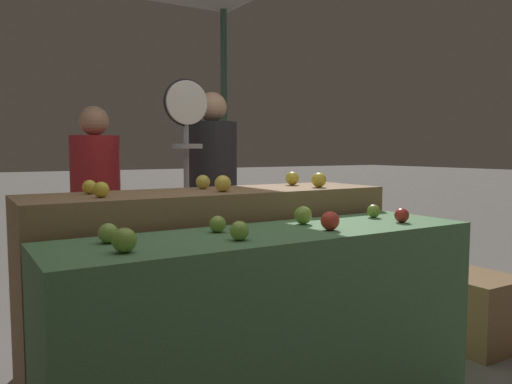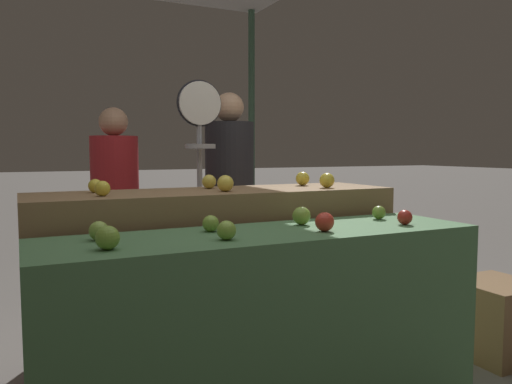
# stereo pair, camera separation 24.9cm
# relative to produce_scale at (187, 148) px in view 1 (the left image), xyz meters

# --- Properties ---
(display_counter_front) EXTENTS (1.98, 0.55, 0.89)m
(display_counter_front) POSITION_rel_produce_scale_xyz_m (-0.11, -1.22, -0.81)
(display_counter_front) COLOR #4C7A4C
(display_counter_front) RESTS_ON ground_plane
(display_counter_back) EXTENTS (1.98, 0.55, 1.03)m
(display_counter_back) POSITION_rel_produce_scale_xyz_m (-0.11, -0.62, -0.74)
(display_counter_back) COLOR olive
(display_counter_back) RESTS_ON ground_plane
(apple_front_0) EXTENTS (0.09, 0.09, 0.09)m
(apple_front_0) POSITION_rel_produce_scale_xyz_m (-0.82, -1.33, -0.33)
(apple_front_0) COLOR #7AA338
(apple_front_0) RESTS_ON display_counter_front
(apple_front_1) EXTENTS (0.08, 0.08, 0.08)m
(apple_front_1) POSITION_rel_produce_scale_xyz_m (-0.35, -1.33, -0.33)
(apple_front_1) COLOR #84AD3D
(apple_front_1) RESTS_ON display_counter_front
(apple_front_2) EXTENTS (0.09, 0.09, 0.09)m
(apple_front_2) POSITION_rel_produce_scale_xyz_m (0.12, -1.32, -0.33)
(apple_front_2) COLOR red
(apple_front_2) RESTS_ON display_counter_front
(apple_front_3) EXTENTS (0.07, 0.07, 0.07)m
(apple_front_3) POSITION_rel_produce_scale_xyz_m (0.58, -1.32, -0.33)
(apple_front_3) COLOR #B72D23
(apple_front_3) RESTS_ON display_counter_front
(apple_front_4) EXTENTS (0.08, 0.08, 0.08)m
(apple_front_4) POSITION_rel_produce_scale_xyz_m (-0.82, -1.12, -0.33)
(apple_front_4) COLOR #8EB247
(apple_front_4) RESTS_ON display_counter_front
(apple_front_5) EXTENTS (0.07, 0.07, 0.07)m
(apple_front_5) POSITION_rel_produce_scale_xyz_m (-0.34, -1.11, -0.33)
(apple_front_5) COLOR #84AD3D
(apple_front_5) RESTS_ON display_counter_front
(apple_front_6) EXTENTS (0.09, 0.09, 0.09)m
(apple_front_6) POSITION_rel_produce_scale_xyz_m (0.13, -1.11, -0.33)
(apple_front_6) COLOR #84AD3D
(apple_front_6) RESTS_ON display_counter_front
(apple_front_7) EXTENTS (0.07, 0.07, 0.07)m
(apple_front_7) POSITION_rel_produce_scale_xyz_m (0.59, -1.11, -0.34)
(apple_front_7) COLOR #7AA338
(apple_front_7) RESTS_ON display_counter_front
(apple_back_0) EXTENTS (0.07, 0.07, 0.07)m
(apple_back_0) POSITION_rel_produce_scale_xyz_m (-0.74, -0.72, -0.19)
(apple_back_0) COLOR gold
(apple_back_0) RESTS_ON display_counter_back
(apple_back_1) EXTENTS (0.09, 0.09, 0.09)m
(apple_back_1) POSITION_rel_produce_scale_xyz_m (-0.12, -0.72, -0.19)
(apple_back_1) COLOR yellow
(apple_back_1) RESTS_ON display_counter_back
(apple_back_2) EXTENTS (0.09, 0.09, 0.09)m
(apple_back_2) POSITION_rel_produce_scale_xyz_m (0.52, -0.73, -0.19)
(apple_back_2) COLOR gold
(apple_back_2) RESTS_ON display_counter_back
(apple_back_3) EXTENTS (0.07, 0.07, 0.07)m
(apple_back_3) POSITION_rel_produce_scale_xyz_m (-0.74, -0.50, -0.19)
(apple_back_3) COLOR gold
(apple_back_3) RESTS_ON display_counter_back
(apple_back_4) EXTENTS (0.08, 0.08, 0.08)m
(apple_back_4) POSITION_rel_produce_scale_xyz_m (-0.12, -0.50, -0.19)
(apple_back_4) COLOR gold
(apple_back_4) RESTS_ON display_counter_back
(apple_back_5) EXTENTS (0.08, 0.08, 0.08)m
(apple_back_5) POSITION_rel_produce_scale_xyz_m (0.50, -0.50, -0.19)
(apple_back_5) COLOR gold
(apple_back_5) RESTS_ON display_counter_back
(produce_scale) EXTENTS (0.31, 0.20, 1.71)m
(produce_scale) POSITION_rel_produce_scale_xyz_m (0.00, 0.00, 0.00)
(produce_scale) COLOR #99999E
(produce_scale) RESTS_ON ground_plane
(person_vendor_at_scale) EXTENTS (0.47, 0.47, 1.68)m
(person_vendor_at_scale) POSITION_rel_produce_scale_xyz_m (0.35, 0.33, -0.29)
(person_vendor_at_scale) COLOR #2D2D38
(person_vendor_at_scale) RESTS_ON ground_plane
(person_customer_left) EXTENTS (0.40, 0.40, 1.55)m
(person_customer_left) POSITION_rel_produce_scale_xyz_m (-0.47, 0.51, -0.36)
(person_customer_left) COLOR #2D2D38
(person_customer_left) RESTS_ON ground_plane
(wooden_crate_side) EXTENTS (0.45, 0.45, 0.45)m
(wooden_crate_side) POSITION_rel_produce_scale_xyz_m (1.49, -1.13, -1.03)
(wooden_crate_side) COLOR olive
(wooden_crate_side) RESTS_ON ground_plane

